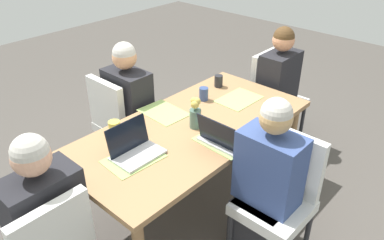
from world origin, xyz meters
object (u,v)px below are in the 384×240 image
Objects in this scene: coffee_mug_near_left at (115,128)px; flower_vase at (195,113)px; dining_table at (192,135)px; laptop_far_right_near at (222,139)px; chair_far_right_near at (280,192)px; person_near_left_mid at (130,116)px; person_head_right_left_far at (52,236)px; chair_near_left_mid at (119,120)px; person_head_left_left_near at (277,95)px; coffee_mug_near_right at (219,81)px; coffee_mug_centre_left at (204,94)px; laptop_head_right_left_far at (135,149)px; person_far_right_near at (267,190)px; chair_head_left_left_near at (273,93)px.

flower_vase is at bearing 141.79° from coffee_mug_near_left.
dining_table is 5.90× the size of laptop_far_right_near.
person_near_left_mid is at bearing -88.33° from chair_far_right_near.
person_near_left_mid and person_head_right_left_far have the same top height.
person_near_left_mid is 1.33× the size of chair_far_right_near.
person_head_left_left_near is at bearing 148.85° from chair_near_left_mid.
flower_vase is 0.73m from coffee_mug_near_right.
person_near_left_mid is 0.69m from coffee_mug_centre_left.
chair_far_right_near is 1.23m from coffee_mug_near_right.
laptop_far_right_near is at bearing 80.85° from flower_vase.
laptop_head_right_left_far is 0.31m from coffee_mug_near_left.
coffee_mug_centre_left is at bearing -108.98° from chair_far_right_near.
person_near_left_mid is 0.83m from coffee_mug_near_right.
coffee_mug_near_left is (0.49, -1.07, 0.28)m from chair_far_right_near.
dining_table is 0.20m from flower_vase.
person_far_right_near is (-0.04, 1.48, 0.03)m from chair_near_left_mid.
person_near_left_mid is 11.95× the size of coffee_mug_near_left.
person_head_left_left_near is (0.06, 0.07, 0.03)m from chair_head_left_left_near.
coffee_mug_near_right is (-1.18, -0.26, 0.01)m from laptop_head_right_left_far.
chair_head_left_left_near is 1.49m from chair_far_right_near.
person_far_right_near is at bearing 65.76° from coffee_mug_centre_left.
coffee_mug_near_left is (1.67, -0.32, 0.25)m from person_head_left_left_near.
chair_near_left_mid is 1.14m from laptop_far_right_near.
chair_head_left_left_near reaches higher than coffee_mug_centre_left.
person_head_left_left_near is 0.91m from coffee_mug_centre_left.
flower_vase is (1.22, 0.03, 0.32)m from person_head_left_left_near.
dining_table is 1.30m from chair_head_left_left_near.
flower_vase is 0.73× the size of laptop_head_right_left_far.
person_head_right_left_far and person_far_right_near have the same top height.
person_near_left_mid is at bearing -34.38° from coffee_mug_near_right.
coffee_mug_near_left is (0.41, -0.64, 0.01)m from laptop_far_right_near.
coffee_mug_near_right is at bearing -171.22° from person_head_right_left_far.
chair_near_left_mid is at bearing -31.15° from person_head_left_left_near.
coffee_mug_near_right is (-1.11, 0.05, 0.00)m from coffee_mug_near_left.
dining_table is 0.53m from laptop_head_right_left_far.
chair_head_left_left_near is at bearing 171.95° from coffee_mug_centre_left.
dining_table is 1.18m from person_head_right_left_far.
person_head_right_left_far is at bearing -31.35° from chair_far_right_near.
coffee_mug_centre_left is at bearing 171.80° from coffee_mug_near_left.
person_near_left_mid reaches higher than chair_far_right_near.
flower_vase is 2.16× the size of coffee_mug_centre_left.
person_near_left_mid is at bearing -126.58° from laptop_head_right_left_far.
chair_far_right_near is at bearing 59.21° from coffee_mug_near_right.
coffee_mug_centre_left is at bearing -150.57° from dining_table.
chair_near_left_mid is at bearing -52.44° from coffee_mug_centre_left.
person_head_right_left_far is 1.00× the size of person_far_right_near.
person_head_right_left_far is at bearing 31.82° from person_near_left_mid.
person_head_left_left_near is at bearing -151.09° from person_far_right_near.
flower_vase is at bearing 1.64° from person_head_left_left_near.
flower_vase is at bearing -86.82° from chair_far_right_near.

